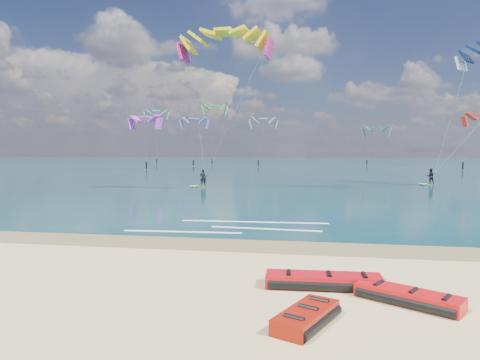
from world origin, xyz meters
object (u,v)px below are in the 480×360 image
Objects in this scene: packed_kite_left at (323,287)px; kitesurfer_far at (468,104)px; packed_kite_mid at (408,304)px; kitesurfer_main at (214,106)px; packed_kite_right at (306,325)px.

packed_kite_left is 38.89m from kitesurfer_far.
packed_kite_mid is at bearing -26.91° from packed_kite_left.
packed_kite_left is 0.22× the size of kitesurfer_main.
kitesurfer_far is at bearing 101.55° from packed_kite_mid.
kitesurfer_main is (-9.10, 26.55, 7.66)m from packed_kite_left.
packed_kite_right is 41.33m from kitesurfer_far.
kitesurfer_main is (-11.06, 27.43, 7.66)m from packed_kite_mid.
kitesurfer_main is 25.52m from kitesurfer_far.
packed_kite_left is 0.21× the size of kitesurfer_far.
packed_kite_mid is 0.17× the size of kitesurfer_far.
packed_kite_right reaches higher than packed_kite_mid.
packed_kite_left is at bearing -80.69° from kitesurfer_main.
packed_kite_left is at bearing 15.52° from packed_kite_right.
packed_kite_mid is at bearing -77.66° from kitesurfer_main.
packed_kite_left is at bearing -136.39° from kitesurfer_far.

